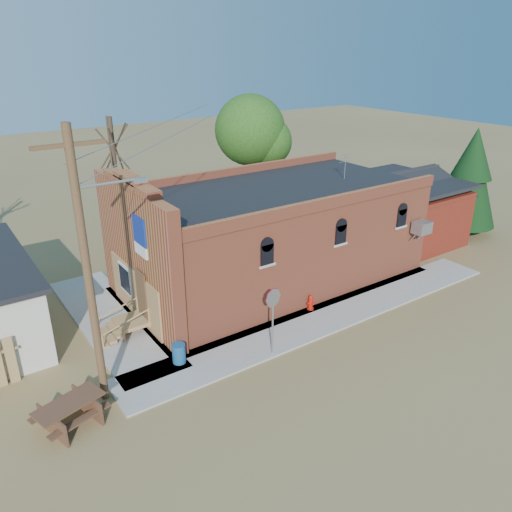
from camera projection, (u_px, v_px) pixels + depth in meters
ground at (315, 338)px, 20.09m from camera, size 120.00×120.00×0.00m
sidewalk_south at (328, 317)px, 21.54m from camera, size 19.00×2.20×0.08m
sidewalk_west at (111, 320)px, 21.31m from camera, size 2.60×10.00×0.08m
brick_bar at (268, 236)px, 24.19m from camera, size 16.40×7.97×6.30m
red_shed at (403, 203)px, 29.38m from camera, size 5.40×6.40×4.30m
utility_pole at (89, 267)px, 14.86m from camera, size 3.12×0.26×9.00m
tree_bare_near at (113, 147)px, 26.02m from camera, size 2.80×2.80×7.65m
tree_leafy at (250, 130)px, 31.12m from camera, size 4.40×4.40×8.15m
evergreen_tree at (471, 175)px, 29.78m from camera, size 3.60×3.60×6.50m
fire_hydrant at (311, 302)px, 21.95m from camera, size 0.38×0.35×0.69m
stop_sign at (273, 304)px, 18.11m from camera, size 0.74×0.24×2.74m
trash_barrel at (179, 353)px, 18.27m from camera, size 0.61×0.61×0.75m
picnic_table at (70, 410)px, 15.27m from camera, size 2.38×2.03×0.85m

